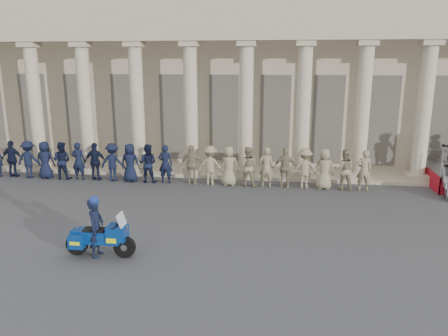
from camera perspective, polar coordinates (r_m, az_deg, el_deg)
ground at (r=13.61m, az=-5.82°, el=-9.72°), size 90.00×90.00×0.00m
building at (r=27.04m, az=1.40°, el=11.93°), size 40.00×12.50×9.00m
officer_rank at (r=19.98m, az=-8.43°, el=0.56°), size 18.60×0.67×1.77m
motorcycle at (r=12.97m, az=-15.81°, el=-8.70°), size 2.04×0.83×1.31m
rider at (r=12.90m, az=-16.38°, el=-7.34°), size 0.41×0.62×1.79m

